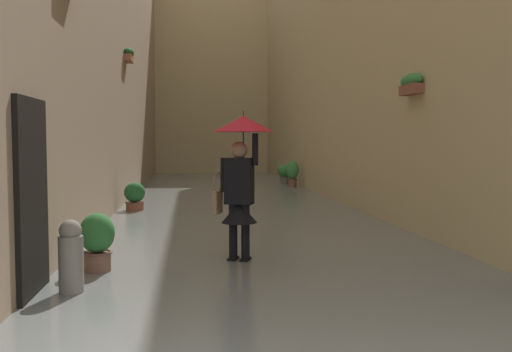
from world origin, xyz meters
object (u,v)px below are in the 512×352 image
Objects in this scene: potted_plant_near_right at (135,197)px; mooring_bollard at (71,259)px; potted_plant_near_left at (293,173)px; potted_plant_mid_right at (97,242)px; potted_plant_mid_left at (284,173)px; person_wading at (241,164)px.

mooring_bollard is at bearing 90.12° from potted_plant_near_right.
potted_plant_near_left is (-4.97, -6.22, 0.19)m from potted_plant_near_right.
mooring_bollard is (0.12, 1.01, -0.01)m from potted_plant_mid_right.
potted_plant_near_left is 1.17× the size of mooring_bollard.
potted_plant_near_right is 0.92× the size of potted_plant_mid_left.
potted_plant_mid_right is (-0.14, 6.45, 0.06)m from potted_plant_near_right.
person_wading reaches higher than mooring_bollard.
person_wading reaches higher than potted_plant_mid_right.
potted_plant_mid_right is 1.01m from mooring_bollard.
potted_plant_near_left is 14.55m from mooring_bollard.
potted_plant_mid_left is 16.21m from mooring_bollard.
person_wading is 2.67m from mooring_bollard.
potted_plant_near_left is (-0.01, 1.76, 0.10)m from potted_plant_mid_left.
potted_plant_near_left reaches higher than potted_plant_mid_right.
potted_plant_near_left is at bearing -103.60° from person_wading.
potted_plant_near_right is 7.96m from potted_plant_near_left.
potted_plant_mid_right reaches higher than potted_plant_near_right.
potted_plant_mid_right is 13.56m from potted_plant_near_left.
mooring_bollard is at bearing 72.24° from potted_plant_mid_left.
potted_plant_mid_left is 1.76m from potted_plant_near_left.
person_wading is 2.10× the size of potted_plant_near_left.
potted_plant_mid_left is at bearing -108.48° from potted_plant_mid_right.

